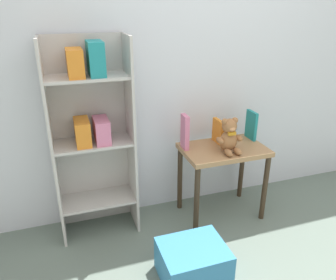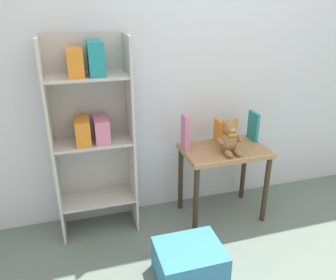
% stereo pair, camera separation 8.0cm
% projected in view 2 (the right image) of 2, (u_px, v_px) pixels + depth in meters
% --- Properties ---
extents(wall_back, '(4.80, 0.06, 2.50)m').
position_uv_depth(wall_back, '(197.00, 54.00, 2.45)').
color(wall_back, silver).
rests_on(wall_back, ground_plane).
extents(bookshelf_side, '(0.55, 0.29, 1.42)m').
position_uv_depth(bookshelf_side, '(92.00, 127.00, 2.27)').
color(bookshelf_side, '#BCB7B2').
rests_on(bookshelf_side, ground_plane).
extents(display_table, '(0.63, 0.41, 0.59)m').
position_uv_depth(display_table, '(224.00, 160.00, 2.51)').
color(display_table, '#9E754C').
rests_on(display_table, ground_plane).
extents(teddy_bear, '(0.20, 0.18, 0.26)m').
position_uv_depth(teddy_bear, '(230.00, 137.00, 2.36)').
color(teddy_bear, '#99663D').
rests_on(teddy_bear, display_table).
extents(book_standing_pink, '(0.04, 0.11, 0.26)m').
position_uv_depth(book_standing_pink, '(185.00, 132.00, 2.42)').
color(book_standing_pink, '#D17093').
rests_on(book_standing_pink, display_table).
extents(book_standing_orange, '(0.03, 0.15, 0.19)m').
position_uv_depth(book_standing_orange, '(219.00, 132.00, 2.53)').
color(book_standing_orange, orange).
rests_on(book_standing_orange, display_table).
extents(book_standing_teal, '(0.03, 0.14, 0.23)m').
position_uv_depth(book_standing_teal, '(253.00, 126.00, 2.59)').
color(book_standing_teal, teal).
rests_on(book_standing_teal, display_table).
extents(storage_bin, '(0.41, 0.34, 0.23)m').
position_uv_depth(storage_bin, '(189.00, 263.00, 2.02)').
color(storage_bin, teal).
rests_on(storage_bin, ground_plane).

